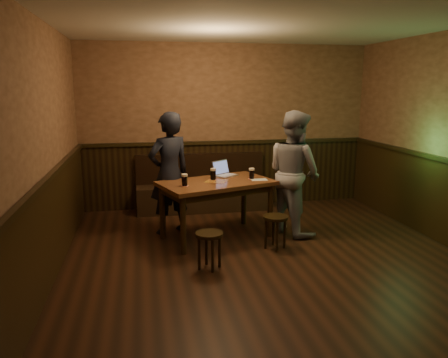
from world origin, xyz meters
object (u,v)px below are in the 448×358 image
pint_left (185,180)px  laptop (224,172)px  pint_mid (213,174)px  person_suit (169,174)px  stool_right (275,223)px  bench (202,192)px  pint_right (252,173)px  person_grey (294,173)px  stool_left (209,240)px  pub_table (216,189)px

pint_left → laptop: bearing=42.2°
pint_mid → laptop: bearing=53.0°
pint_left → pint_mid: size_ratio=0.98×
laptop → person_suit: person_suit is taller
stool_right → bench: bearing=108.6°
pint_right → bench: bearing=110.5°
stool_right → pint_right: (-0.16, 0.64, 0.53)m
person_suit → person_grey: person_grey is taller
bench → person_grey: size_ratio=1.25×
bench → person_grey: bearing=-51.6°
stool_left → pint_mid: size_ratio=2.66×
stool_left → pint_right: 1.46m
pint_left → pint_right: pint_left is taller
pint_left → laptop: 0.85m
stool_right → person_suit: 1.66m
stool_left → laptop: size_ratio=1.11×
person_suit → bench: bearing=-144.1°
pub_table → pint_left: 0.53m
stool_right → laptop: 1.18m
stool_left → person_grey: bearing=37.7°
pint_left → stool_left: bearing=-77.3°
person_suit → person_grey: (1.74, -0.30, 0.01)m
pint_mid → person_grey: size_ratio=0.09×
pint_left → person_suit: 0.57m
stool_right → person_grey: 0.92m
pint_right → person_suit: person_suit is taller
laptop → pint_right: bearing=-77.1°
bench → person_grey: (1.13, -1.42, 0.57)m
bench → pub_table: 1.51m
pub_table → pint_mid: size_ratio=10.37×
stool_right → person_grey: bearing=53.2°
pint_right → laptop: (-0.35, 0.29, -0.02)m
pub_table → stool_right: bearing=-58.8°
laptop → person_grey: bearing=-56.0°
pint_left → pub_table: bearing=24.2°
bench → person_suit: bearing=-118.9°
pint_right → pint_mid: bearing=177.1°
pub_table → person_grey: (1.13, 0.03, 0.18)m
stool_left → bench: bearing=83.9°
pint_mid → person_grey: (1.15, -0.07, -0.01)m
bench → person_suit: person_suit is taller
person_suit → person_grey: 1.77m
bench → pint_left: bearing=-105.4°
pub_table → laptop: laptop is taller
bench → laptop: 1.23m
laptop → pub_table: bearing=-152.1°
pub_table → bench: bearing=71.0°
pint_right → laptop: 0.45m
pint_mid → pint_right: bearing=-2.9°
stool_left → pint_right: size_ratio=2.83×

